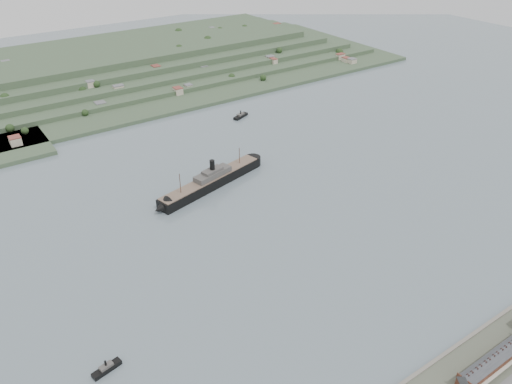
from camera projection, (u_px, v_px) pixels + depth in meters
ground at (302, 213)px, 378.40m from camera, size 1400.00×1400.00×0.00m
terrace_row at (497, 359)px, 251.19m from camera, size 55.60×9.80×11.07m
far_peninsula at (133, 65)px, 663.85m from camera, size 760.00×309.00×30.00m
steamship at (209, 182)px, 407.99m from camera, size 115.27×39.95×28.06m
tugboat at (107, 368)px, 252.58m from camera, size 16.10×7.18×7.01m
ferry_east at (241, 116)px, 538.74m from camera, size 20.90×13.11×7.62m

